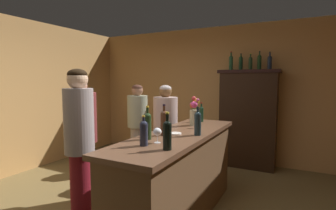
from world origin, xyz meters
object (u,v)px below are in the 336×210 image
wine_bottle_syrah (144,132)px  patron_by_cabinet (165,129)px  display_cabinet (248,117)px  display_bottle_left (231,62)px  display_bottle_right (270,62)px  patron_near_entrance (80,142)px  wine_glass_front (198,121)px  display_bottle_midleft (241,62)px  patron_in_navy (81,137)px  cheese_plate (175,133)px  wine_glass_mid (157,132)px  wine_bottle_malbec (198,122)px  wine_bottle_riesling (148,125)px  display_bottle_center (250,62)px  flower_arrangement (194,111)px  wine_bottle_rose (167,133)px  display_bottle_midright (259,61)px  patron_redhead (138,123)px  wine_bottle_pinot (164,122)px  wine_bottle_chardonnay (201,113)px  bar_counter (178,176)px

wine_bottle_syrah → patron_by_cabinet: 1.81m
display_cabinet → display_bottle_left: (-0.34, -0.00, 1.02)m
display_bottle_right → patron_near_entrance: (-1.49, -2.98, -0.96)m
display_cabinet → wine_glass_front: (-0.28, -1.86, 0.17)m
display_bottle_midleft → patron_in_navy: 3.08m
cheese_plate → patron_near_entrance: bearing=-139.1°
wine_glass_mid → display_bottle_left: 2.89m
wine_bottle_malbec → cheese_plate: 0.29m
wine_bottle_riesling → display_bottle_center: bearing=78.9°
display_bottle_right → patron_near_entrance: display_bottle_right is taller
wine_bottle_malbec → flower_arrangement: flower_arrangement is taller
wine_bottle_rose → display_bottle_midright: bearing=83.9°
display_bottle_right → patron_by_cabinet: (-1.40, -1.26, -1.11)m
wine_glass_mid → patron_redhead: size_ratio=0.10×
wine_bottle_pinot → display_bottle_right: 2.67m
patron_by_cabinet → patron_in_navy: patron_in_navy is taller
wine_bottle_pinot → cheese_plate: bearing=56.0°
flower_arrangement → display_bottle_right: size_ratio=1.27×
wine_bottle_chardonnay → patron_in_navy: patron_in_navy is taller
wine_glass_mid → display_cabinet: bearing=82.9°
wine_bottle_riesling → flower_arrangement: size_ratio=0.88×
display_bottle_midleft → display_bottle_right: (0.50, 0.00, -0.00)m
display_cabinet → patron_near_entrance: bearing=-111.0°
display_bottle_left → flower_arrangement: bearing=-92.0°
wine_bottle_riesling → patron_redhead: (-1.27, 1.68, -0.33)m
bar_counter → display_bottle_left: size_ratio=6.58×
display_cabinet → wine_bottle_pinot: display_cabinet is taller
patron_in_navy → bar_counter: bearing=-19.4°
cheese_plate → display_bottle_right: bearing=72.8°
wine_glass_front → wine_glass_mid: wine_glass_mid is taller
wine_bottle_chardonnay → wine_glass_front: bearing=-74.7°
wine_bottle_riesling → patron_near_entrance: patron_near_entrance is taller
display_bottle_left → display_bottle_midright: size_ratio=1.05×
wine_bottle_malbec → patron_redhead: (-1.65, 1.26, -0.32)m
wine_bottle_chardonnay → display_bottle_center: display_bottle_center is taller
wine_bottle_chardonnay → patron_near_entrance: patron_near_entrance is taller
patron_redhead → flower_arrangement: bearing=36.1°
display_bottle_midright → patron_near_entrance: bearing=-113.8°
display_bottle_right → wine_glass_mid: bearing=-103.9°
display_bottle_right → patron_near_entrance: size_ratio=0.18×
flower_arrangement → patron_near_entrance: bearing=-120.0°
wine_bottle_pinot → patron_near_entrance: 0.91m
bar_counter → display_bottle_left: bearing=89.7°
wine_bottle_rose → wine_bottle_chardonnay: bearing=99.7°
wine_glass_mid → flower_arrangement: 1.08m
wine_bottle_syrah → wine_glass_mid: (0.06, 0.15, -0.02)m
wine_bottle_malbec → display_bottle_left: display_bottle_left is taller
flower_arrangement → cheese_plate: bearing=-87.9°
display_bottle_left → patron_near_entrance: (-0.81, -2.98, -0.98)m
wine_glass_mid → cheese_plate: (-0.03, 0.45, -0.10)m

